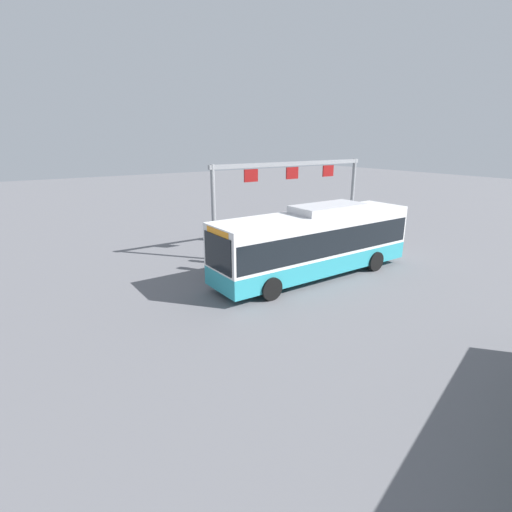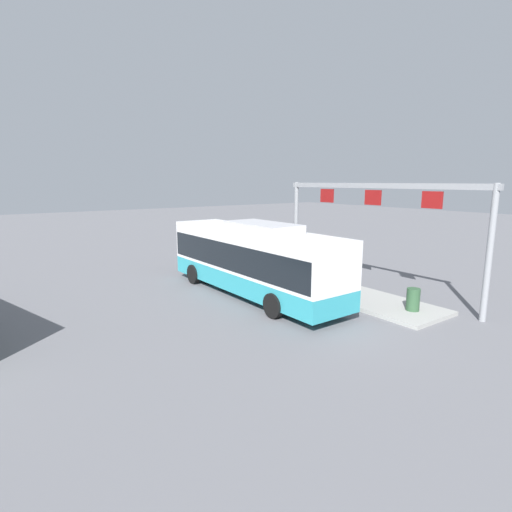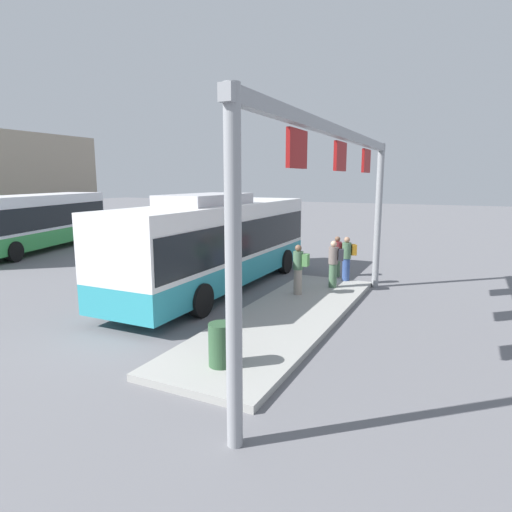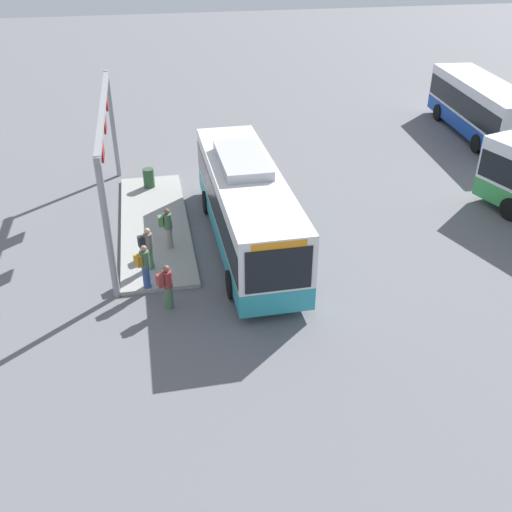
{
  "view_description": "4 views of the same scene",
  "coord_description": "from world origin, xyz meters",
  "px_view_note": "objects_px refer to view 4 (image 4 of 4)",
  "views": [
    {
      "loc": [
        12.47,
        13.37,
        6.49
      ],
      "look_at": [
        2.61,
        -1.18,
        1.16
      ],
      "focal_mm": 27.23,
      "sensor_mm": 36.0,
      "label": 1
    },
    {
      "loc": [
        -14.81,
        10.4,
        5.26
      ],
      "look_at": [
        1.39,
        -1.24,
        1.51
      ],
      "focal_mm": 28.02,
      "sensor_mm": 36.0,
      "label": 2
    },
    {
      "loc": [
        -13.24,
        -7.97,
        3.95
      ],
      "look_at": [
        0.9,
        -1.06,
        1.15
      ],
      "focal_mm": 30.27,
      "sensor_mm": 36.0,
      "label": 3
    },
    {
      "loc": [
        20.02,
        -3.51,
        11.65
      ],
      "look_at": [
        3.43,
        -0.29,
        1.48
      ],
      "focal_mm": 40.84,
      "sensor_mm": 36.0,
      "label": 4
    }
  ],
  "objects_px": {
    "bus_background_left": "(482,106)",
    "person_waiting_mid": "(167,227)",
    "bus_main": "(246,203)",
    "person_boarding": "(167,286)",
    "person_waiting_far": "(145,266)",
    "trash_bin": "(149,178)",
    "person_waiting_near": "(148,247)"
  },
  "relations": [
    {
      "from": "bus_background_left",
      "to": "person_waiting_mid",
      "type": "distance_m",
      "value": 21.31
    },
    {
      "from": "bus_main",
      "to": "person_boarding",
      "type": "distance_m",
      "value": 5.16
    },
    {
      "from": "bus_background_left",
      "to": "person_waiting_far",
      "type": "xyz_separation_m",
      "value": [
        12.77,
        -19.68,
        -0.73
      ]
    },
    {
      "from": "person_boarding",
      "to": "trash_bin",
      "type": "xyz_separation_m",
      "value": [
        -9.81,
        -0.28,
        -0.28
      ]
    },
    {
      "from": "bus_main",
      "to": "person_boarding",
      "type": "xyz_separation_m",
      "value": [
        3.8,
        -3.36,
        -0.92
      ]
    },
    {
      "from": "bus_main",
      "to": "trash_bin",
      "type": "bearing_deg",
      "value": -149.4
    },
    {
      "from": "person_boarding",
      "to": "person_waiting_far",
      "type": "relative_size",
      "value": 1.0
    },
    {
      "from": "bus_main",
      "to": "person_waiting_near",
      "type": "height_order",
      "value": "bus_main"
    },
    {
      "from": "bus_background_left",
      "to": "person_waiting_near",
      "type": "height_order",
      "value": "bus_background_left"
    },
    {
      "from": "bus_background_left",
      "to": "trash_bin",
      "type": "distance_m",
      "value": 19.75
    },
    {
      "from": "bus_main",
      "to": "person_waiting_far",
      "type": "relative_size",
      "value": 6.4
    },
    {
      "from": "bus_background_left",
      "to": "person_boarding",
      "type": "height_order",
      "value": "bus_background_left"
    },
    {
      "from": "bus_background_left",
      "to": "trash_bin",
      "type": "relative_size",
      "value": 10.97
    },
    {
      "from": "bus_background_left",
      "to": "person_waiting_mid",
      "type": "xyz_separation_m",
      "value": [
        10.1,
        -18.75,
        -0.73
      ]
    },
    {
      "from": "person_waiting_near",
      "to": "trash_bin",
      "type": "bearing_deg",
      "value": 72.43
    },
    {
      "from": "person_waiting_mid",
      "to": "person_waiting_far",
      "type": "xyz_separation_m",
      "value": [
        2.67,
        -0.94,
        0.0
      ]
    },
    {
      "from": "bus_background_left",
      "to": "person_waiting_near",
      "type": "bearing_deg",
      "value": 125.51
    },
    {
      "from": "bus_main",
      "to": "person_boarding",
      "type": "relative_size",
      "value": 6.4
    },
    {
      "from": "person_waiting_mid",
      "to": "bus_main",
      "type": "bearing_deg",
      "value": -3.37
    },
    {
      "from": "bus_background_left",
      "to": "person_boarding",
      "type": "bearing_deg",
      "value": 131.21
    },
    {
      "from": "bus_main",
      "to": "person_waiting_near",
      "type": "relative_size",
      "value": 6.4
    },
    {
      "from": "person_waiting_far",
      "to": "person_waiting_mid",
      "type": "bearing_deg",
      "value": 39.14
    },
    {
      "from": "person_boarding",
      "to": "person_waiting_near",
      "type": "height_order",
      "value": "person_waiting_near"
    },
    {
      "from": "person_boarding",
      "to": "trash_bin",
      "type": "relative_size",
      "value": 1.86
    },
    {
      "from": "person_boarding",
      "to": "trash_bin",
      "type": "bearing_deg",
      "value": 70.39
    },
    {
      "from": "person_waiting_near",
      "to": "person_waiting_far",
      "type": "xyz_separation_m",
      "value": [
        1.24,
        -0.15,
        0.0
      ]
    },
    {
      "from": "person_waiting_near",
      "to": "trash_bin",
      "type": "relative_size",
      "value": 1.86
    },
    {
      "from": "person_waiting_mid",
      "to": "trash_bin",
      "type": "distance_m",
      "value": 6.01
    },
    {
      "from": "trash_bin",
      "to": "bus_main",
      "type": "bearing_deg",
      "value": 31.2
    },
    {
      "from": "bus_background_left",
      "to": "person_waiting_near",
      "type": "xyz_separation_m",
      "value": [
        11.53,
        -19.53,
        -0.73
      ]
    },
    {
      "from": "person_waiting_mid",
      "to": "trash_bin",
      "type": "bearing_deg",
      "value": 92.56
    },
    {
      "from": "person_waiting_mid",
      "to": "person_waiting_far",
      "type": "bearing_deg",
      "value": -111.86
    }
  ]
}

